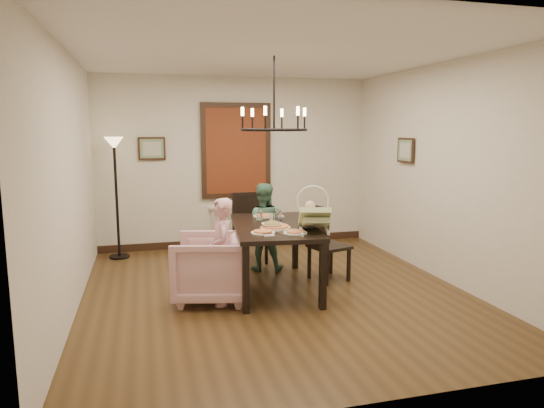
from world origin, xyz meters
name	(u,v)px	position (x,y,z in m)	size (l,w,h in m)	color
room_shell	(268,174)	(0.00, 0.37, 1.40)	(4.51, 5.00, 2.81)	#4F361B
dining_table	(274,232)	(0.03, 0.17, 0.72)	(1.15, 1.81, 0.80)	black
chair_far	(251,228)	(0.00, 1.39, 0.52)	(0.45, 0.45, 1.03)	black
chair_right	(329,242)	(0.81, 0.30, 0.51)	(0.45, 0.45, 1.01)	black
armchair	(210,267)	(-0.79, -0.05, 0.38)	(0.82, 0.84, 0.76)	beige
elderly_woman	(221,261)	(-0.68, -0.21, 0.50)	(0.37, 0.24, 1.00)	pink
seated_man	(263,234)	(0.08, 0.98, 0.51)	(0.49, 0.38, 1.01)	#487A5F
baby_bouncer	(314,216)	(0.37, -0.32, 0.98)	(0.40, 0.55, 0.36)	#BED190
salad_bowl	(272,225)	(-0.05, -0.04, 0.84)	(0.29, 0.29, 0.07)	white
pizza_platter	(275,227)	(-0.02, -0.07, 0.82)	(0.35, 0.35, 0.04)	tan
drinking_glass	(277,216)	(0.12, 0.34, 0.88)	(0.08, 0.08, 0.15)	silver
window_blinds	(236,151)	(0.00, 2.46, 1.60)	(1.00, 0.03, 1.40)	brown
radiator	(237,225)	(0.00, 2.48, 0.35)	(0.92, 0.12, 0.62)	silver
picture_back	(152,149)	(-1.35, 2.47, 1.65)	(0.42, 0.03, 0.36)	black
picture_right	(406,150)	(2.21, 0.90, 1.65)	(0.42, 0.03, 0.36)	black
floor_lamp	(117,200)	(-1.90, 2.15, 0.90)	(0.30, 0.30, 1.80)	black
chandelier	(274,130)	(0.03, 0.17, 1.95)	(0.80, 0.80, 0.04)	black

